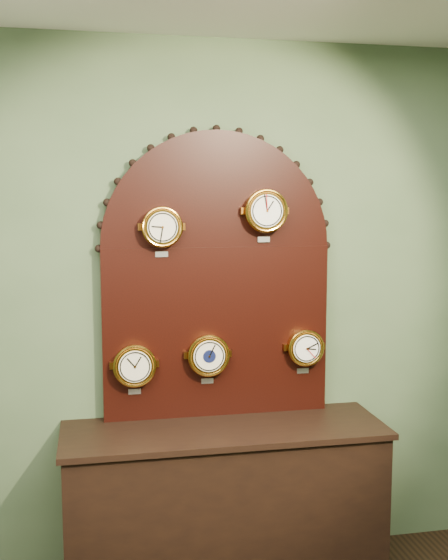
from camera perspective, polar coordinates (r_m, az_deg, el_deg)
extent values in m
plane|color=#4E6545|center=(3.60, -0.78, -2.36)|extent=(4.00, 0.00, 4.00)
cube|color=black|center=(3.65, 0.06, -18.76)|extent=(1.60, 0.50, 0.80)
cube|color=black|center=(3.57, -0.63, -4.39)|extent=(1.20, 0.06, 0.90)
cylinder|color=black|center=(3.51, -0.64, 2.83)|extent=(1.20, 0.06, 1.20)
cylinder|color=#C58629|center=(3.40, -5.30, 4.52)|extent=(0.19, 0.08, 0.19)
torus|color=#C58629|center=(3.37, -5.25, 4.49)|extent=(0.21, 0.02, 0.21)
cylinder|color=#EDE4C9|center=(3.37, -5.23, 4.49)|extent=(0.15, 0.01, 0.15)
cube|color=silver|center=(3.44, -5.32, 2.19)|extent=(0.07, 0.01, 0.03)
cylinder|color=#C58629|center=(3.50, 3.50, 5.88)|extent=(0.21, 0.08, 0.21)
torus|color=#C58629|center=(3.47, 3.64, 5.87)|extent=(0.23, 0.02, 0.23)
cylinder|color=white|center=(3.46, 3.67, 5.87)|extent=(0.17, 0.01, 0.17)
cube|color=silver|center=(3.53, 3.39, 3.45)|extent=(0.07, 0.01, 0.03)
cylinder|color=#C58629|center=(3.50, -7.61, -7.15)|extent=(0.21, 0.08, 0.21)
torus|color=#C58629|center=(3.46, -7.58, -7.28)|extent=(0.22, 0.02, 0.22)
cylinder|color=#EDE4C9|center=(3.46, -7.57, -7.31)|extent=(0.16, 0.01, 0.16)
cube|color=silver|center=(3.56, -7.60, -9.37)|extent=(0.06, 0.01, 0.03)
cylinder|color=#C58629|center=(3.53, -1.37, -6.34)|extent=(0.21, 0.08, 0.21)
torus|color=#C58629|center=(3.50, -1.28, -6.46)|extent=(0.22, 0.02, 0.22)
cylinder|color=#EDE4C9|center=(3.49, -1.26, -6.49)|extent=(0.16, 0.01, 0.16)
cube|color=silver|center=(3.59, -1.43, -8.56)|extent=(0.07, 0.01, 0.03)
cylinder|color=#0D1339|center=(3.49, -1.25, -6.50)|extent=(0.07, 0.00, 0.07)
cylinder|color=#C58629|center=(3.65, 6.84, -5.66)|extent=(0.18, 0.08, 0.18)
torus|color=#C58629|center=(3.62, 7.00, -5.77)|extent=(0.20, 0.02, 0.20)
cylinder|color=white|center=(3.61, 7.04, -5.79)|extent=(0.15, 0.01, 0.15)
cube|color=silver|center=(3.70, 6.70, -7.66)|extent=(0.07, 0.01, 0.03)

